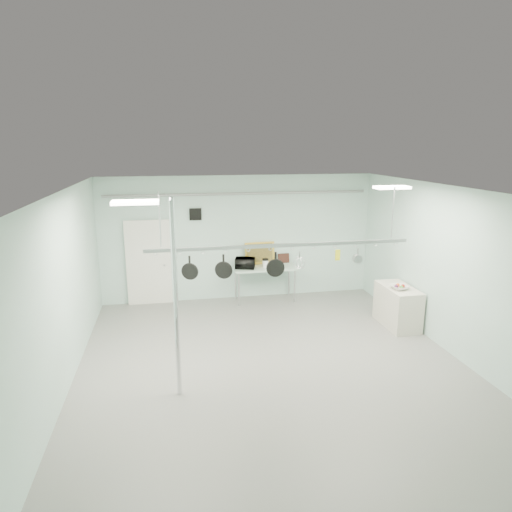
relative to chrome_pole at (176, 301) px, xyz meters
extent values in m
plane|color=gray|center=(1.70, 0.60, -1.60)|extent=(8.00, 8.00, 0.00)
cube|color=silver|center=(1.70, 0.60, 1.59)|extent=(7.00, 8.00, 0.02)
cube|color=#A3C3B9|center=(1.70, 4.59, 0.00)|extent=(7.00, 0.02, 3.20)
cube|color=#A3C3B9|center=(5.19, 0.60, 0.00)|extent=(0.02, 8.00, 3.20)
cube|color=silver|center=(-0.60, 4.54, -0.55)|extent=(1.10, 0.10, 2.20)
cube|color=black|center=(0.60, 4.57, 0.65)|extent=(0.30, 0.04, 0.30)
cylinder|color=gray|center=(1.70, 4.50, 1.15)|extent=(6.60, 0.07, 0.07)
cylinder|color=silver|center=(0.00, 0.00, 0.00)|extent=(0.08, 0.08, 3.20)
cube|color=#AECDB6|center=(2.30, 4.20, -0.72)|extent=(1.60, 0.70, 0.05)
cylinder|color=#B7B7BC|center=(1.58, 3.92, -1.17)|extent=(0.04, 0.04, 0.86)
cylinder|color=#B7B7BC|center=(1.58, 4.48, -1.17)|extent=(0.04, 0.04, 0.86)
cylinder|color=#B7B7BC|center=(3.02, 3.92, -1.17)|extent=(0.04, 0.04, 0.86)
cylinder|color=#B7B7BC|center=(3.02, 4.48, -1.17)|extent=(0.04, 0.04, 0.86)
cube|color=beige|center=(4.85, 2.00, -1.15)|extent=(0.60, 1.20, 0.90)
cube|color=#B7B7BC|center=(1.90, 0.90, 0.60)|extent=(4.80, 0.06, 0.06)
cylinder|color=#B7B7BC|center=(-0.20, 0.90, 1.10)|extent=(0.02, 0.02, 0.94)
cylinder|color=#B7B7BC|center=(4.00, 0.90, 1.10)|extent=(0.02, 0.02, 0.94)
cube|color=white|center=(-0.50, -0.20, 1.56)|extent=(0.65, 0.30, 0.05)
cube|color=white|center=(4.10, 1.20, 1.56)|extent=(0.65, 0.30, 0.05)
imported|color=black|center=(1.78, 4.16, -0.56)|extent=(0.56, 0.45, 0.27)
cylinder|color=white|center=(2.29, 4.10, -0.60)|extent=(0.15, 0.15, 0.20)
cube|color=gold|center=(2.23, 4.50, -0.41)|extent=(0.79, 0.17, 0.58)
cube|color=black|center=(2.87, 4.50, -0.57)|extent=(0.31, 0.10, 0.25)
imported|color=silver|center=(4.78, 1.85, -0.65)|extent=(0.43, 0.43, 0.09)
camera|label=1|loc=(-0.04, -6.79, 2.36)|focal=32.00mm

